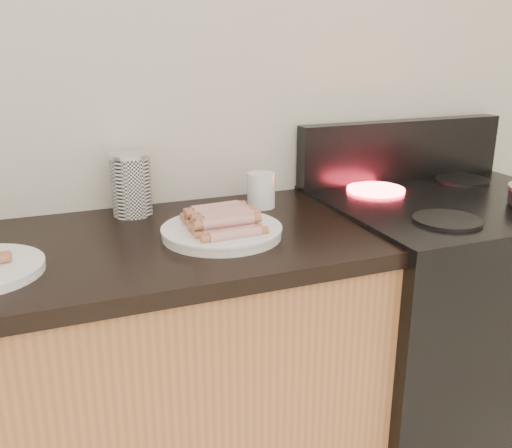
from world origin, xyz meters
name	(u,v)px	position (x,y,z in m)	size (l,w,h in m)	color
wall_back	(169,65)	(0.00, 2.00, 1.30)	(4.00, 0.04, 2.60)	silver
stove	(440,334)	(0.78, 1.68, 0.46)	(0.76, 0.65, 0.91)	black
stove_panel	(402,150)	(0.78, 1.96, 1.01)	(0.76, 0.06, 0.20)	black
burner_near_left	(447,220)	(0.61, 1.51, 0.92)	(0.18, 0.18, 0.01)	black
burner_far_left	(376,190)	(0.61, 1.84, 0.92)	(0.18, 0.18, 0.01)	#FF1E2D
burner_far_right	(462,180)	(0.95, 1.84, 0.92)	(0.18, 0.18, 0.01)	black
main_plate	(222,233)	(0.03, 1.65, 0.91)	(0.30, 0.30, 0.02)	white
hotdog_pile	(222,220)	(0.03, 1.65, 0.94)	(0.13, 0.21, 0.05)	brown
canister	(131,184)	(-0.14, 1.91, 0.99)	(0.11, 0.11, 0.17)	silver
mug	(261,190)	(0.22, 1.85, 0.95)	(0.08, 0.08, 0.10)	silver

